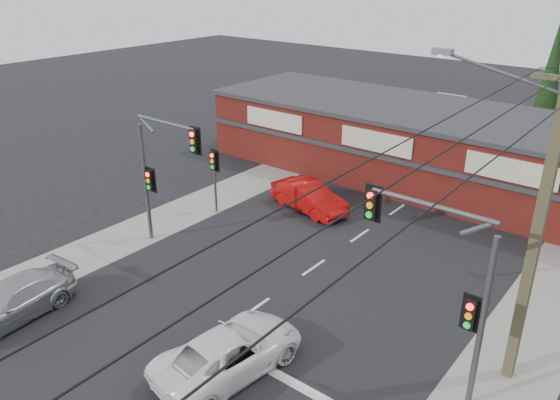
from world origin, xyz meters
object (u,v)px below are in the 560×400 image
Objects in this scene: silver_suv at (11,302)px; white_suv at (229,352)px; utility_pole at (535,218)px; red_sedan at (309,197)px; shop_building at (425,144)px.

white_suv is at bearing 15.32° from silver_suv.
silver_suv is at bearing -151.25° from utility_pole.
red_sedan is 0.45× the size of utility_pole.
shop_building is 17.15m from utility_pole.
utility_pole reaches higher than red_sedan.
shop_building is (-2.56, 19.24, 1.43)m from white_suv.
white_suv is 8.52m from silver_suv.
white_suv is at bearing -142.37° from utility_pole.
white_suv is 9.79m from utility_pole.
red_sedan is at bearing -58.75° from white_suv.
utility_pole reaches higher than silver_suv.
silver_suv is 22.83m from shop_building.
silver_suv is (-8.01, -2.88, -0.01)m from white_suv.
utility_pole is (9.36, -14.00, 3.26)m from shop_building.
utility_pole is at bearing 24.27° from silver_suv.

